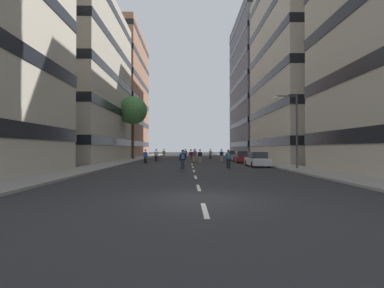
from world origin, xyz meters
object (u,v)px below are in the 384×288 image
at_px(parked_car_near, 257,160).
at_px(streetlamp_right, 293,123).
at_px(skater_2, 194,155).
at_px(street_tree_near, 133,111).
at_px(skater_3, 200,155).
at_px(parked_car_mid, 242,157).
at_px(skater_0, 195,154).
at_px(skater_1, 186,153).
at_px(skater_12, 210,153).
at_px(skater_7, 183,159).
at_px(skater_6, 164,153).
at_px(skater_9, 222,155).
at_px(skater_11, 183,157).
at_px(skater_10, 145,156).
at_px(skater_5, 156,155).
at_px(skater_8, 228,158).
at_px(parked_car_far, 233,156).
at_px(skater_4, 191,155).

bearing_deg(parked_car_near, streetlamp_right, -64.01).
xyz_separation_m(parked_car_near, skater_2, (-6.29, 9.20, 0.32)).
bearing_deg(streetlamp_right, street_tree_near, 129.94).
xyz_separation_m(street_tree_near, skater_3, (10.50, -11.29, -7.06)).
height_order(parked_car_mid, skater_0, skater_0).
xyz_separation_m(skater_1, skater_12, (4.23, -2.65, 0.00)).
relative_size(skater_3, skater_7, 1.00).
bearing_deg(skater_1, streetlamp_right, -69.59).
xyz_separation_m(skater_3, skater_6, (-5.68, 14.32, 0.00)).
distance_m(parked_car_near, skater_9, 10.43).
bearing_deg(skater_1, skater_2, -84.22).
relative_size(skater_9, skater_11, 1.00).
height_order(parked_car_near, skater_6, skater_6).
bearing_deg(skater_10, skater_7, -64.82).
bearing_deg(skater_6, parked_car_mid, -47.99).
xyz_separation_m(street_tree_near, skater_0, (10.13, -2.84, -7.06)).
xyz_separation_m(skater_0, skater_12, (2.71, 4.33, 0.00)).
relative_size(skater_5, skater_6, 1.00).
bearing_deg(skater_8, street_tree_near, 120.91).
bearing_deg(skater_11, parked_car_far, 63.87).
xyz_separation_m(parked_car_near, streetlamp_right, (2.10, -4.31, 3.44)).
distance_m(skater_10, skater_11, 6.53).
height_order(skater_1, skater_3, same).
relative_size(parked_car_near, skater_6, 2.47).
relative_size(skater_6, skater_8, 1.00).
xyz_separation_m(skater_4, skater_9, (4.30, 2.97, 0.00)).
bearing_deg(skater_4, parked_car_mid, 6.68).
height_order(parked_car_far, street_tree_near, street_tree_near).
xyz_separation_m(parked_car_mid, skater_2, (-6.29, 1.25, 0.32)).
distance_m(skater_3, skater_8, 10.07).
bearing_deg(skater_4, parked_car_near, -46.51).
bearing_deg(parked_car_far, skater_0, -170.81).
xyz_separation_m(parked_car_mid, skater_0, (-6.03, 6.71, 0.32)).
xyz_separation_m(parked_car_mid, skater_12, (-3.32, 11.04, 0.32)).
height_order(skater_5, skater_8, same).
height_order(skater_0, skater_2, same).
distance_m(skater_8, skater_9, 13.79).
distance_m(parked_car_far, skater_1, 9.65).
xyz_separation_m(streetlamp_right, skater_7, (-9.73, -0.83, -3.12)).
relative_size(street_tree_near, skater_7, 5.78).
bearing_deg(streetlamp_right, skater_1, 110.41).
relative_size(streetlamp_right, skater_0, 3.65).
height_order(skater_4, skater_5, same).
height_order(parked_car_far, skater_10, skater_10).
bearing_deg(skater_10, skater_0, 58.09).
relative_size(skater_1, skater_4, 1.00).
relative_size(skater_6, skater_11, 1.00).
relative_size(skater_5, skater_11, 1.00).
distance_m(skater_6, skater_9, 13.67).
bearing_deg(skater_2, skater_4, -103.50).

